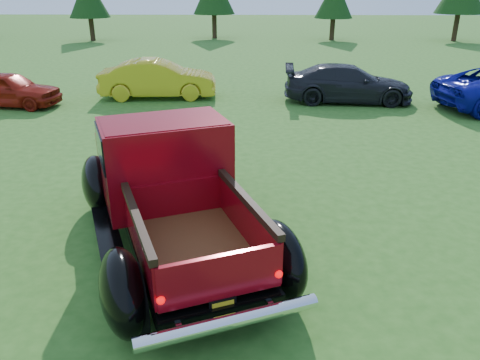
{
  "coord_description": "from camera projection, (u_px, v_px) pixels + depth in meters",
  "views": [
    {
      "loc": [
        0.06,
        -7.13,
        4.04
      ],
      "look_at": [
        -0.14,
        0.2,
        0.94
      ],
      "focal_mm": 35.0,
      "sensor_mm": 36.0,
      "label": 1
    }
  ],
  "objects": [
    {
      "name": "pickup_truck",
      "position": [
        167.0,
        183.0,
        7.76
      ],
      "size": [
        4.18,
        5.87,
        2.05
      ],
      "rotation": [
        0.0,
        0.0,
        0.39
      ],
      "color": "black",
      "rests_on": "ground"
    },
    {
      "name": "show_car_grey",
      "position": [
        348.0,
        83.0,
        16.94
      ],
      "size": [
        4.68,
        2.11,
        1.33
      ],
      "primitive_type": "imported",
      "rotation": [
        0.0,
        0.0,
        1.52
      ],
      "color": "black",
      "rests_on": "ground"
    },
    {
      "name": "show_car_yellow",
      "position": [
        158.0,
        79.0,
        17.51
      ],
      "size": [
        4.39,
        1.82,
        1.41
      ],
      "primitive_type": "imported",
      "rotation": [
        0.0,
        0.0,
        1.65
      ],
      "color": "gold",
      "rests_on": "ground"
    },
    {
      "name": "ground",
      "position": [
        248.0,
        234.0,
        8.14
      ],
      "size": [
        120.0,
        120.0,
        0.0
      ],
      "primitive_type": "plane",
      "color": "#2B5B1A",
      "rests_on": "ground"
    },
    {
      "name": "show_car_red",
      "position": [
        8.0,
        89.0,
        16.34
      ],
      "size": [
        3.7,
        1.87,
        1.21
      ],
      "primitive_type": "imported",
      "rotation": [
        0.0,
        0.0,
        1.44
      ],
      "color": "maroon",
      "rests_on": "ground"
    }
  ]
}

